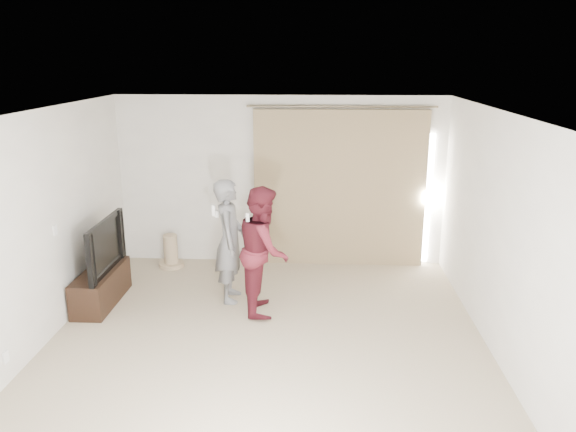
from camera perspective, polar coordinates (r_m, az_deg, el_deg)
The scene contains 10 objects.
floor at distance 6.51m, azimuth -2.27°, elevation -13.00°, with size 5.50×5.50×0.00m, color tan.
wall_back at distance 8.64m, azimuth -0.74°, elevation 3.56°, with size 5.00×0.04×2.60m, color silver.
wall_left at distance 6.70m, azimuth -24.23°, elevation -1.54°, with size 0.04×5.50×2.60m.
ceiling at distance 5.73m, azimuth -2.56°, elevation 10.42°, with size 5.00×5.50×0.01m, color silver.
curtain at distance 8.59m, azimuth 5.34°, elevation 2.75°, with size 2.80×0.11×2.46m.
tv_console at distance 7.84m, azimuth -18.44°, elevation -6.84°, with size 0.41×1.18×0.45m, color black.
tv at distance 7.64m, azimuth -18.81°, elevation -2.87°, with size 1.20×0.16×0.69m, color black.
scratching_post at distance 8.88m, azimuth -11.80°, elevation -3.78°, with size 0.38×0.38×0.51m.
person_man at distance 7.39m, azimuth -5.93°, elevation -2.51°, with size 0.42×0.62×1.64m.
person_woman at distance 7.04m, azimuth -2.48°, elevation -3.47°, with size 0.68×0.84×1.63m.
Camera 1 is at (0.54, -5.68, 3.14)m, focal length 35.00 mm.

